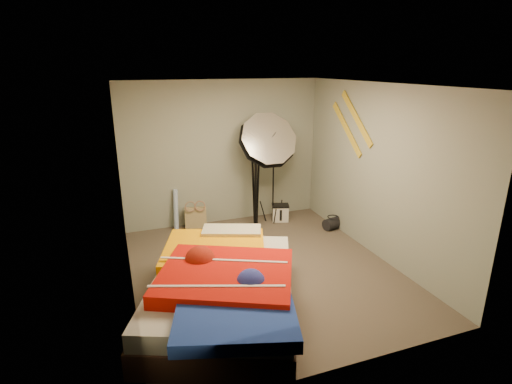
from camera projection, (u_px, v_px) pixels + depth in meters
name	position (u px, v px, depth m)	size (l,w,h in m)	color
floor	(264.00, 270.00, 5.56)	(4.00, 4.00, 0.00)	brown
ceiling	(265.00, 85.00, 4.79)	(4.00, 4.00, 0.00)	silver
wall_back	(223.00, 153.00, 6.97)	(3.50, 3.50, 0.00)	gray
wall_front	(350.00, 247.00, 3.39)	(3.50, 3.50, 0.00)	gray
wall_left	(124.00, 199.00, 4.60)	(4.00, 4.00, 0.00)	gray
wall_right	(378.00, 172.00, 5.75)	(4.00, 4.00, 0.00)	gray
tote_bag	(196.00, 218.00, 6.94)	(0.37, 0.11, 0.37)	tan
wrapping_roll	(176.00, 210.00, 6.86)	(0.08, 0.08, 0.70)	#5480CA
camera_case	(280.00, 213.00, 7.27)	(0.28, 0.20, 0.28)	silver
duffel_bag	(333.00, 223.00, 6.92)	(0.20, 0.20, 0.33)	black
wall_stripe_upper	(357.00, 118.00, 6.06)	(0.02, 1.10, 0.10)	gold
wall_stripe_lower	(347.00, 129.00, 6.35)	(0.02, 1.10, 0.10)	gold
bed	(224.00, 288.00, 4.50)	(2.28, 2.75, 0.65)	#4D3026
photo_umbrella	(267.00, 142.00, 6.67)	(1.22, 0.93, 2.09)	black
camera_tripod	(256.00, 185.00, 6.69)	(0.09, 0.09, 1.41)	black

